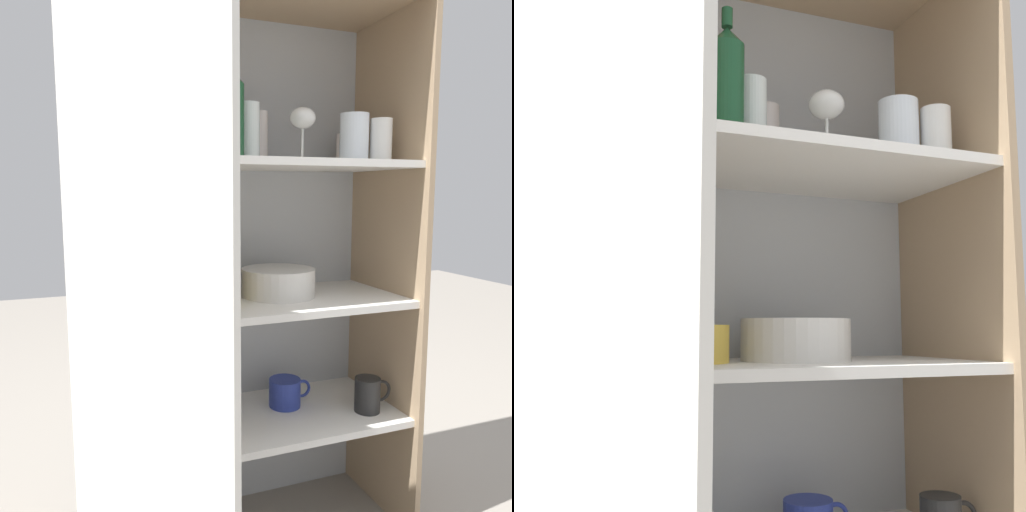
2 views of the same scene
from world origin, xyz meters
TOP-DOWN VIEW (x-y plane):
  - cupboard_back_panel at (0.00, 0.37)m, footprint 0.93×0.02m
  - cupboard_side_right at (0.46, 0.18)m, footprint 0.02×0.40m
  - shelf_board_middle at (0.00, 0.18)m, footprint 0.89×0.36m
  - shelf_board_upper at (0.00, 0.18)m, footprint 0.89×0.36m
  - cupboard_door at (-0.35, -0.22)m, footprint 0.25×0.41m
  - tumbler_glass_0 at (0.30, 0.13)m, footprint 0.08×0.08m
  - tumbler_glass_1 at (-0.30, 0.18)m, footprint 0.08×0.08m
  - tumbler_glass_2 at (0.00, 0.17)m, footprint 0.06×0.06m
  - tumbler_glass_3 at (-0.14, 0.20)m, footprint 0.07×0.07m
  - tumbler_glass_4 at (0.37, 0.28)m, footprint 0.07×0.07m
  - tumbler_glass_5 at (0.37, 0.10)m, footprint 0.06×0.06m
  - tumbler_glass_6 at (0.07, 0.28)m, footprint 0.07×0.07m
  - tumbler_glass_7 at (-0.22, 0.21)m, footprint 0.06×0.06m
  - wine_glass_0 at (0.15, 0.15)m, footprint 0.07×0.07m
  - wine_bottle at (-0.07, 0.11)m, footprint 0.06×0.06m
  - plate_stack_white at (0.11, 0.21)m, footprint 0.22×0.22m
  - mixing_bowl_large at (-0.28, 0.23)m, footprint 0.21×0.21m
  - serving_bowl_small at (-0.10, 0.20)m, footprint 0.14×0.14m

SIDE VIEW (x-z plane):
  - shelf_board_middle at x=0.00m, z-range 0.69..0.71m
  - serving_bowl_small at x=-0.10m, z-range 0.72..0.78m
  - mixing_bowl_large at x=-0.28m, z-range 0.72..0.79m
  - plate_stack_white at x=0.11m, z-range 0.71..0.79m
  - cupboard_back_panel at x=0.00m, z-range 0.00..1.53m
  - cupboard_side_right at x=0.46m, z-range 0.00..1.53m
  - cupboard_door at x=-0.35m, z-range 0.00..1.53m
  - shelf_board_upper at x=0.00m, z-range 1.08..1.10m
  - tumbler_glass_4 at x=0.37m, z-range 1.10..1.19m
  - tumbler_glass_1 at x=-0.30m, z-range 1.10..1.20m
  - tumbler_glass_5 at x=0.37m, z-range 1.10..1.22m
  - tumbler_glass_3 at x=-0.14m, z-range 1.10..1.23m
  - tumbler_glass_0 at x=0.30m, z-range 1.10..1.23m
  - tumbler_glass_6 at x=0.07m, z-range 1.10..1.25m
  - tumbler_glass_7 at x=-0.22m, z-range 1.10..1.25m
  - tumbler_glass_2 at x=0.00m, z-range 1.10..1.25m
  - wine_glass_0 at x=0.15m, z-range 1.14..1.28m
  - wine_bottle at x=-0.07m, z-range 1.08..1.34m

